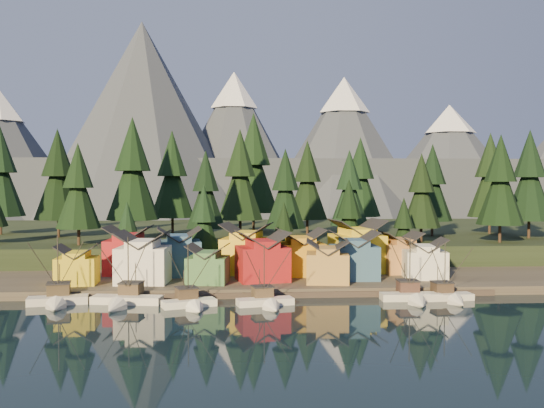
{
  "coord_description": "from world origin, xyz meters",
  "views": [
    {
      "loc": [
        -6.02,
        -88.34,
        19.82
      ],
      "look_at": [
        1.78,
        30.0,
        15.68
      ],
      "focal_mm": 40.0,
      "sensor_mm": 36.0,
      "label": 1
    }
  ],
  "objects": [
    {
      "name": "house_front_5",
      "position": [
        17.11,
        25.14,
        6.29
      ],
      "size": [
        8.77,
        7.99,
        9.12
      ],
      "rotation": [
        0.0,
        0.0,
        -0.01
      ],
      "color": "#315676",
      "rests_on": "shore_strip"
    },
    {
      "name": "house_front_1",
      "position": [
        -22.32,
        23.36,
        6.47
      ],
      "size": [
        9.75,
        9.41,
        9.45
      ],
      "rotation": [
        0.0,
        0.0,
        -0.07
      ],
      "color": "white",
      "rests_on": "shore_strip"
    },
    {
      "name": "tree_hill_11",
      "position": [
        38.0,
        50.0,
        17.35
      ],
      "size": [
        8.92,
        8.92,
        20.78
      ],
      "color": "#332319",
      "rests_on": "hillside"
    },
    {
      "name": "mountain_ridge",
      "position": [
        -4.2,
        213.59,
        26.06
      ],
      "size": [
        560.0,
        190.0,
        90.0
      ],
      "color": "#494F5F",
      "rests_on": "ground"
    },
    {
      "name": "tree_hill_16",
      "position": [
        -68.0,
        78.0,
        22.17
      ],
      "size": [
        12.7,
        12.7,
        29.58
      ],
      "color": "#332319",
      "rests_on": "hillside"
    },
    {
      "name": "tree_shore_0",
      "position": [
        -28.0,
        40.0,
        9.42
      ],
      "size": [
        6.23,
        6.23,
        14.51
      ],
      "color": "#332319",
      "rests_on": "shore_strip"
    },
    {
      "name": "tree_shore_1",
      "position": [
        -12.0,
        40.0,
        11.34
      ],
      "size": [
        7.73,
        7.73,
        18.01
      ],
      "color": "#332319",
      "rests_on": "shore_strip"
    },
    {
      "name": "house_back_0",
      "position": [
        -26.81,
        34.46,
        6.57
      ],
      "size": [
        9.23,
        8.9,
        9.65
      ],
      "rotation": [
        0.0,
        0.0,
        -0.05
      ],
      "color": "maroon",
      "rests_on": "shore_strip"
    },
    {
      "name": "boat_5",
      "position": [
        24.03,
        10.35,
        2.23
      ],
      "size": [
        10.37,
        11.27,
        11.85
      ],
      "rotation": [
        0.0,
        0.0,
        -0.02
      ],
      "color": "beige",
      "rests_on": "ground"
    },
    {
      "name": "house_back_3",
      "position": [
        7.49,
        30.64,
        6.34
      ],
      "size": [
        9.61,
        8.69,
        9.21
      ],
      "rotation": [
        0.0,
        0.0,
        0.07
      ],
      "color": "gold",
      "rests_on": "shore_strip"
    },
    {
      "name": "tree_hill_1",
      "position": [
        -50.0,
        68.0,
        21.08
      ],
      "size": [
        11.84,
        11.84,
        27.59
      ],
      "color": "#332319",
      "rests_on": "hillside"
    },
    {
      "name": "house_back_2",
      "position": [
        -3.15,
        33.32,
        6.85
      ],
      "size": [
        11.36,
        10.78,
        10.18
      ],
      "rotation": [
        0.0,
        0.0,
        -0.24
      ],
      "color": "yellow",
      "rests_on": "shore_strip"
    },
    {
      "name": "house_front_3",
      "position": [
        -0.4,
        24.45,
        6.34
      ],
      "size": [
        10.48,
        10.14,
        9.21
      ],
      "rotation": [
        0.0,
        0.0,
        0.19
      ],
      "color": "maroon",
      "rests_on": "shore_strip"
    },
    {
      "name": "hillside",
      "position": [
        0.0,
        90.0,
        3.0
      ],
      "size": [
        420.0,
        100.0,
        6.0
      ],
      "primitive_type": "cube",
      "color": "black",
      "rests_on": "ground"
    },
    {
      "name": "ground",
      "position": [
        0.0,
        0.0,
        0.0
      ],
      "size": [
        500.0,
        500.0,
        0.0
      ],
      "primitive_type": "plane",
      "color": "black",
      "rests_on": "ground"
    },
    {
      "name": "tree_hill_8",
      "position": [
        14.0,
        72.0,
        19.74
      ],
      "size": [
        10.79,
        10.79,
        25.14
      ],
      "color": "#332319",
      "rests_on": "hillside"
    },
    {
      "name": "house_back_1",
      "position": [
        -16.56,
        32.08,
        6.48
      ],
      "size": [
        9.38,
        9.47,
        9.48
      ],
      "rotation": [
        0.0,
        0.0,
        0.12
      ],
      "color": "#33587A",
      "rests_on": "shore_strip"
    },
    {
      "name": "tree_hill_2",
      "position": [
        -40.0,
        48.0,
        18.4
      ],
      "size": [
        9.74,
        9.74,
        22.69
      ],
      "color": "#332319",
      "rests_on": "hillside"
    },
    {
      "name": "house_front_4",
      "position": [
        11.45,
        21.61,
        5.61
      ],
      "size": [
        8.64,
        9.16,
        7.82
      ],
      "rotation": [
        0.0,
        0.0,
        -0.13
      ],
      "color": "#AF833E",
      "rests_on": "shore_strip"
    },
    {
      "name": "tree_shore_3",
      "position": [
        19.0,
        40.0,
        11.98
      ],
      "size": [
        8.23,
        8.23,
        19.18
      ],
      "color": "#332319",
      "rests_on": "shore_strip"
    },
    {
      "name": "boat_1",
      "position": [
        -23.53,
        10.47,
        2.17
      ],
      "size": [
        12.15,
        12.92,
        12.15
      ],
      "rotation": [
        0.0,
        0.0,
        -0.16
      ],
      "color": "beige",
      "rests_on": "ground"
    },
    {
      "name": "house_front_6",
      "position": [
        30.86,
        25.11,
        5.55
      ],
      "size": [
        8.51,
        8.14,
        7.71
      ],
      "rotation": [
        0.0,
        0.0,
        -0.12
      ],
      "color": "white",
      "rests_on": "shore_strip"
    },
    {
      "name": "boat_2",
      "position": [
        -12.63,
        7.6,
        2.19
      ],
      "size": [
        9.25,
        9.81,
        11.08
      ],
      "rotation": [
        0.0,
        0.0,
        0.33
      ],
      "color": "white",
      "rests_on": "ground"
    },
    {
      "name": "tree_shore_2",
      "position": [
        5.0,
        40.0,
        9.34
      ],
      "size": [
        6.17,
        6.17,
        14.36
      ],
      "color": "#332319",
      "rests_on": "shore_strip"
    },
    {
      "name": "house_back_4",
      "position": [
        19.56,
        34.1,
        7.16
      ],
      "size": [
        11.16,
        10.82,
        10.78
      ],
      "rotation": [
        0.0,
        0.0,
        0.15
      ],
      "color": "yellow",
      "rests_on": "shore_strip"
    },
    {
      "name": "house_back_5",
      "position": [
        28.28,
        32.46,
        5.87
      ],
      "size": [
        7.87,
        7.96,
        8.32
      ],
      "rotation": [
        0.0,
        0.0,
        0.07
      ],
      "color": "#AB723C",
      "rests_on": "shore_strip"
    },
    {
      "name": "shore_strip",
      "position": [
        0.0,
        40.0,
        0.75
      ],
      "size": [
        400.0,
        50.0,
        1.5
      ],
      "primitive_type": "cube",
      "color": "#3A342A",
      "rests_on": "ground"
    },
    {
      "name": "tree_hill_13",
      "position": [
        56.0,
        48.0,
        19.73
      ],
      "size": [
        10.79,
        10.79,
        25.13
      ],
      "color": "#332319",
      "rests_on": "hillside"
    },
    {
      "name": "boat_3",
      "position": [
        -0.5,
        8.02,
        2.06
      ],
      "size": [
        9.8,
        10.31,
        10.86
      ],
      "rotation": [
        0.0,
        0.0,
        0.21
      ],
      "color": "silver",
      "rests_on": "ground"
    },
    {
      "name": "boat_6",
      "position": [
        30.2,
        10.29,
        2.07
      ],
      "size": [
        9.33,
        10.02,
        10.8
      ],
      "rotation": [
        0.0,
        0.0,
        0.09
      ],
      "color": "beige",
      "rests_on": "ground"
    },
    {
      "name": "tree_hill_6",
      "position": [
        -4.0,
        65.0,
        21.06
      ],
      "size": [
        11.82,
        11.82,
        27.54
      ],
      "color": "#332319",
      "rests_on": "hillside"
    },
    {
      "name": "tree_hill_15",
      "position": [
        0.0,
        82.0,
        24.33
      ],
      "size": [
        14.39,
        14.39,
        33.51
      ],
      "color": "#332319",
      "rests_on": "hillside"
    },
    {
      "name": "tree_hill_14",
      "position": [
        64.0,
        72.0,
        21.04
      ],
      "size": [
        11.81,
        11.81,
        27.5
      ],
      "color": "#332319",
      "rests_on": "hillside"
    },
    {
      "name": "tree_hill_12",
      "position": [
        46.0,
        66.0,
        19.1
      ],
      "size": [
        10.29,
        10.29,
        23.96
      ],
      "color": "#332319",
      "rests_on": "hillside"
    },
    {
      "name": "boat_0",
      "position": [
        -34.3,
        11.0,
        2.47
      ],
      "size": [
        10.19,
        10.82,
        12.44
      ],
      "rotation": [
        0.0,
        0.0,
        0.19
      ],
      "color": "beige",
      "rests_on": "ground"
    },
    {
      "name": "tree_hill_4",
      "position": [
        -22.0,
        75.0,
        21.24
      ],
      "size": [
        11.96,
        11.96,
        27.87
      ],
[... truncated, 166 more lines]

